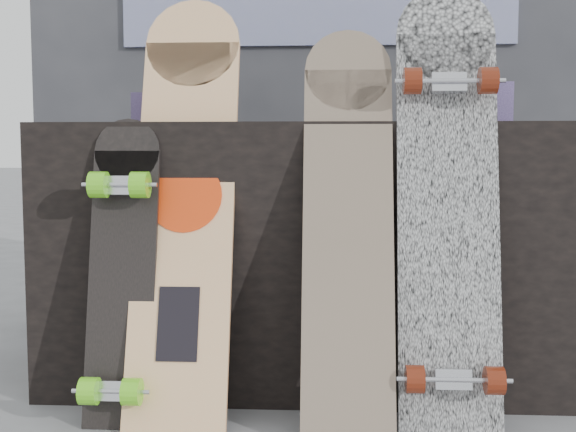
# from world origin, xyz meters

# --- Properties ---
(vendor_table) EXTENTS (1.60, 0.60, 0.80)m
(vendor_table) POSITION_xyz_m (0.00, 0.50, 0.40)
(vendor_table) COLOR black
(vendor_table) RESTS_ON ground
(booth) EXTENTS (2.40, 0.22, 2.20)m
(booth) POSITION_xyz_m (0.00, 1.35, 1.10)
(booth) COLOR #323237
(booth) RESTS_ON ground
(merch_box_purple) EXTENTS (0.18, 0.12, 0.10)m
(merch_box_purple) POSITION_xyz_m (-0.47, 0.51, 0.85)
(merch_box_purple) COLOR #3C3063
(merch_box_purple) RESTS_ON vendor_table
(merch_box_small) EXTENTS (0.14, 0.14, 0.12)m
(merch_box_small) POSITION_xyz_m (0.51, 0.45, 0.86)
(merch_box_small) COLOR #3C3063
(merch_box_small) RESTS_ON vendor_table
(merch_box_flat) EXTENTS (0.22, 0.10, 0.06)m
(merch_box_flat) POSITION_xyz_m (0.09, 0.54, 0.83)
(merch_box_flat) COLOR #D1B78C
(merch_box_flat) RESTS_ON vendor_table
(longboard_geisha) EXTENTS (0.27, 0.39, 1.16)m
(longboard_geisha) POSITION_xyz_m (-0.34, 0.20, 0.61)
(longboard_geisha) COLOR beige
(longboard_geisha) RESTS_ON ground
(longboard_celtic) EXTENTS (0.24, 0.34, 1.06)m
(longboard_celtic) POSITION_xyz_m (0.10, 0.14, 0.56)
(longboard_celtic) COLOR #CBAB8B
(longboard_celtic) RESTS_ON ground
(longboard_cascadia) EXTENTS (0.26, 0.32, 1.17)m
(longboard_cascadia) POSITION_xyz_m (0.36, 0.15, 0.61)
(longboard_cascadia) COLOR white
(longboard_cascadia) RESTS_ON ground
(skateboard_dark) EXTENTS (0.18, 0.26, 0.81)m
(skateboard_dark) POSITION_xyz_m (-0.50, 0.10, 0.41)
(skateboard_dark) COLOR black
(skateboard_dark) RESTS_ON ground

